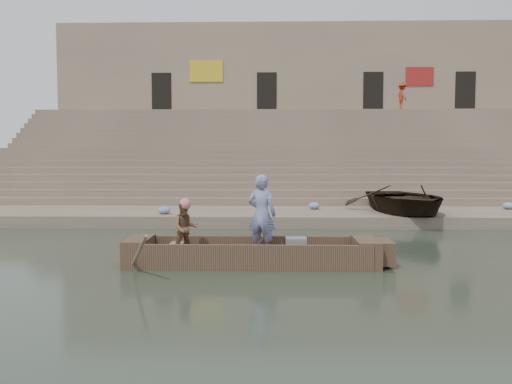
{
  "coord_description": "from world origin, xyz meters",
  "views": [
    {
      "loc": [
        -1.74,
        -11.6,
        2.47
      ],
      "look_at": [
        -2.16,
        3.72,
        1.4
      ],
      "focal_mm": 37.41,
      "sensor_mm": 36.0,
      "label": 1
    }
  ],
  "objects_px": {
    "rowing_man": "(185,228)",
    "pedestrian": "(402,96)",
    "main_rowboat": "(252,260)",
    "beached_rowboat": "(405,199)",
    "standing_man": "(262,214)",
    "television": "(296,247)"
  },
  "relations": [
    {
      "from": "rowing_man",
      "to": "television",
      "type": "xyz_separation_m",
      "value": [
        2.47,
        0.02,
        -0.41
      ]
    },
    {
      "from": "rowing_man",
      "to": "television",
      "type": "height_order",
      "value": "rowing_man"
    },
    {
      "from": "rowing_man",
      "to": "beached_rowboat",
      "type": "xyz_separation_m",
      "value": [
        6.69,
        7.26,
        0.08
      ]
    },
    {
      "from": "beached_rowboat",
      "to": "pedestrian",
      "type": "relative_size",
      "value": 2.84
    },
    {
      "from": "main_rowboat",
      "to": "standing_man",
      "type": "bearing_deg",
      "value": 37.58
    },
    {
      "from": "standing_man",
      "to": "pedestrian",
      "type": "relative_size",
      "value": 1.07
    },
    {
      "from": "main_rowboat",
      "to": "pedestrian",
      "type": "height_order",
      "value": "pedestrian"
    },
    {
      "from": "standing_man",
      "to": "pedestrian",
      "type": "bearing_deg",
      "value": -91.27
    },
    {
      "from": "main_rowboat",
      "to": "pedestrian",
      "type": "xyz_separation_m",
      "value": [
        8.49,
        21.38,
        5.94
      ]
    },
    {
      "from": "standing_man",
      "to": "beached_rowboat",
      "type": "bearing_deg",
      "value": -105.13
    },
    {
      "from": "television",
      "to": "beached_rowboat",
      "type": "distance_m",
      "value": 8.39
    },
    {
      "from": "rowing_man",
      "to": "pedestrian",
      "type": "height_order",
      "value": "pedestrian"
    },
    {
      "from": "main_rowboat",
      "to": "television",
      "type": "height_order",
      "value": "television"
    },
    {
      "from": "standing_man",
      "to": "television",
      "type": "distance_m",
      "value": 1.05
    },
    {
      "from": "main_rowboat",
      "to": "rowing_man",
      "type": "height_order",
      "value": "rowing_man"
    },
    {
      "from": "standing_man",
      "to": "television",
      "type": "bearing_deg",
      "value": -172.58
    },
    {
      "from": "standing_man",
      "to": "rowing_man",
      "type": "bearing_deg",
      "value": 26.32
    },
    {
      "from": "main_rowboat",
      "to": "beached_rowboat",
      "type": "bearing_deg",
      "value": 54.3
    },
    {
      "from": "main_rowboat",
      "to": "pedestrian",
      "type": "distance_m",
      "value": 23.76
    },
    {
      "from": "standing_man",
      "to": "television",
      "type": "xyz_separation_m",
      "value": [
        0.76,
        -0.17,
        -0.71
      ]
    },
    {
      "from": "rowing_man",
      "to": "television",
      "type": "relative_size",
      "value": 2.64
    },
    {
      "from": "main_rowboat",
      "to": "pedestrian",
      "type": "bearing_deg",
      "value": 68.33
    }
  ]
}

